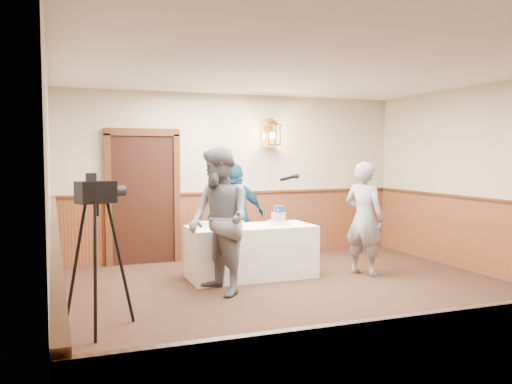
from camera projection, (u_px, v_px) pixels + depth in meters
ground at (334, 310)px, 6.17m from camera, size 7.00×7.00×0.00m
room_shell at (313, 176)px, 6.47m from camera, size 6.02×7.02×2.81m
display_table at (251, 252)px, 7.80m from camera, size 1.80×0.80×0.75m
tiered_cake at (279, 217)px, 7.90m from camera, size 0.30×0.30×0.28m
sheet_cake_yellow at (231, 224)px, 7.64m from camera, size 0.42×0.38×0.07m
sheet_cake_green at (207, 224)px, 7.69m from camera, size 0.31×0.26×0.07m
interviewer at (219, 221)px, 6.82m from camera, size 1.62×1.05×1.88m
baker at (364, 219)px, 7.94m from camera, size 0.65×0.73×1.67m
assistant_p at (236, 216)px, 8.38m from camera, size 1.01×0.54×1.64m
tv_camera_rig at (97, 264)px, 5.44m from camera, size 0.59×0.55×1.51m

